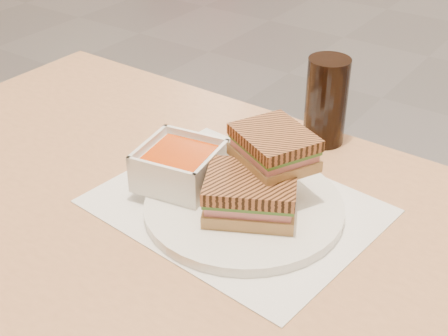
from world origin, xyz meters
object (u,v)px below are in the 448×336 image
Objects in this scene: main_table at (194,280)px; panini_lower at (251,194)px; plate at (244,207)px; soup_bowl at (180,167)px; cola_glass at (326,101)px.

panini_lower is at bearing 32.53° from main_table.
panini_lower is (0.02, -0.01, 0.04)m from plate.
cola_glass is (0.10, 0.26, 0.03)m from soup_bowl.
plate is 2.24× the size of soup_bowl.
soup_bowl reaches higher than panini_lower.
panini_lower is at bearing -0.24° from soup_bowl.
cola_glass reaches higher than main_table.
plate is 0.11m from soup_bowl.
main_table is 0.18m from panini_lower.
plate is 1.91× the size of cola_glass.
panini_lower is (0.12, -0.00, 0.00)m from soup_bowl.
main_table is at bearing -98.47° from cola_glass.
main_table is 4.28× the size of plate.
panini_lower is 1.05× the size of cola_glass.
main_table is at bearing -147.47° from panini_lower.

